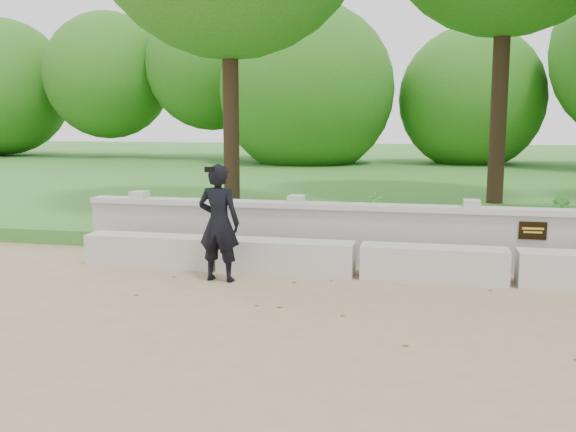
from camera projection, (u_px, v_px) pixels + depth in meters
name	position (u px, v px, depth m)	size (l,w,h in m)	color
ground	(535.00, 331.00, 6.44)	(80.00, 80.00, 0.00)	tan
lawn	(465.00, 184.00, 19.93)	(40.00, 22.00, 0.25)	#3D7026
concrete_bench	(513.00, 267.00, 8.24)	(11.90, 0.45, 0.45)	beige
parapet_wall	(508.00, 239.00, 8.88)	(12.50, 0.35, 0.90)	#B4B1AA
man_main	(219.00, 223.00, 8.35)	(0.59, 0.53, 1.54)	black
shrub_a	(376.00, 209.00, 11.08)	(0.34, 0.23, 0.65)	#357527
shrub_b	(562.00, 216.00, 10.40)	(0.34, 0.28, 0.63)	#357527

